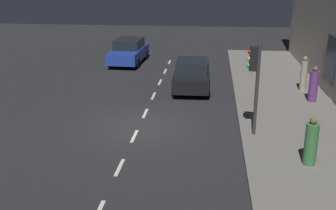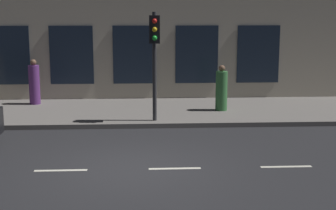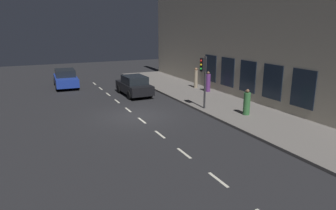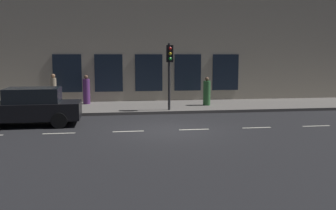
% 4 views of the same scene
% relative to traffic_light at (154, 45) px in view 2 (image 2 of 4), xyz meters
% --- Properties ---
extents(ground_plane, '(60.00, 60.00, 0.00)m').
position_rel_traffic_light_xyz_m(ground_plane, '(-4.35, 0.66, -2.53)').
color(ground_plane, '#232326').
extents(sidewalk, '(4.50, 32.00, 0.15)m').
position_rel_traffic_light_xyz_m(sidewalk, '(1.90, 0.66, -2.45)').
color(sidewalk, slate).
rests_on(sidewalk, ground).
extents(lane_centre_line, '(0.12, 27.20, 0.01)m').
position_rel_traffic_light_xyz_m(lane_centre_line, '(-4.35, -0.34, -2.52)').
color(lane_centre_line, beige).
rests_on(lane_centre_line, ground).
extents(traffic_light, '(0.47, 0.32, 3.38)m').
position_rel_traffic_light_xyz_m(traffic_light, '(0.00, 0.00, 0.00)').
color(traffic_light, '#2D2D30').
rests_on(traffic_light, sidewalk).
extents(pedestrian_0, '(0.49, 0.49, 1.65)m').
position_rel_traffic_light_xyz_m(pedestrian_0, '(3.17, 4.35, -1.62)').
color(pedestrian_0, '#5B2D70').
rests_on(pedestrian_0, sidewalk).
extents(pedestrian_2, '(0.57, 0.57, 1.57)m').
position_rel_traffic_light_xyz_m(pedestrian_2, '(1.64, -2.35, -1.66)').
color(pedestrian_2, '#336B38').
rests_on(pedestrian_2, sidewalk).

